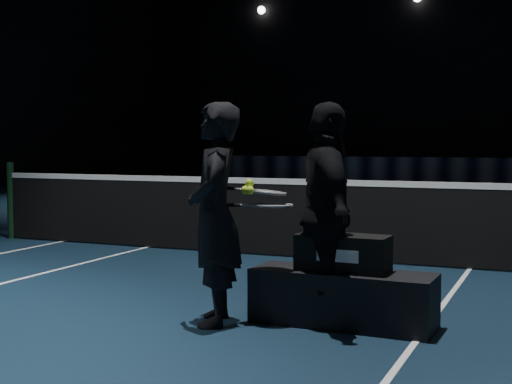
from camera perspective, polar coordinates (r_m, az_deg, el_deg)
floor at (r=8.16m, az=16.72°, el=-5.95°), size 36.00×36.00×0.00m
court_lines at (r=8.16m, az=16.72°, el=-5.92°), size 10.98×23.78×0.01m
net_post_left at (r=10.86m, az=-19.03°, el=-0.63°), size 0.10×0.10×1.10m
net_mesh at (r=8.10m, az=16.78°, el=-2.81°), size 12.80×0.02×0.86m
net_tape at (r=8.05m, az=16.85°, el=0.48°), size 12.80×0.03×0.07m
player_bench at (r=5.49m, az=6.95°, el=-8.43°), size 1.39×0.50×0.41m
racket_bag at (r=5.42m, az=6.98°, el=-4.86°), size 0.70×0.31×0.28m
bag_signature at (r=5.28m, az=6.52°, el=-5.10°), size 0.32×0.01×0.09m
player_a at (r=5.40m, az=-3.32°, el=-1.76°), size 0.61×0.72×1.69m
player_b at (r=5.36m, az=5.73°, el=-1.81°), size 0.86×1.06×1.69m
racket_lower at (r=5.36m, az=1.45°, el=-1.07°), size 0.71×0.43×0.03m
racket_upper at (r=5.39m, az=0.94°, el=-0.02°), size 0.71×0.47×0.10m
tennis_balls at (r=5.37m, az=-0.62°, el=0.31°), size 0.12×0.10×0.12m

